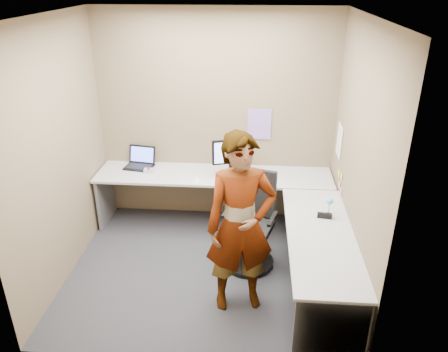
# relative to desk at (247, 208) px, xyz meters

# --- Properties ---
(ground) EXTENTS (3.00, 3.00, 0.00)m
(ground) POSITION_rel_desk_xyz_m (-0.44, -0.39, -0.59)
(ground) COLOR #26252A
(ground) RESTS_ON ground
(wall_back) EXTENTS (3.00, 0.00, 3.00)m
(wall_back) POSITION_rel_desk_xyz_m (-0.44, 0.91, 0.76)
(wall_back) COLOR brown
(wall_back) RESTS_ON ground
(wall_right) EXTENTS (0.00, 2.70, 2.70)m
(wall_right) POSITION_rel_desk_xyz_m (1.06, -0.39, 0.76)
(wall_right) COLOR brown
(wall_right) RESTS_ON ground
(wall_left) EXTENTS (0.00, 2.70, 2.70)m
(wall_left) POSITION_rel_desk_xyz_m (-1.94, -0.39, 0.76)
(wall_left) COLOR brown
(wall_left) RESTS_ON ground
(ceiling) EXTENTS (3.00, 3.00, 0.00)m
(ceiling) POSITION_rel_desk_xyz_m (-0.44, -0.39, 2.11)
(ceiling) COLOR white
(ceiling) RESTS_ON wall_back
(desk) EXTENTS (2.98, 2.58, 0.73)m
(desk) POSITION_rel_desk_xyz_m (0.00, 0.00, 0.00)
(desk) COLOR #A6A6A6
(desk) RESTS_ON ground
(paper_ream) EXTENTS (0.34, 0.29, 0.06)m
(paper_ream) POSITION_rel_desk_xyz_m (-0.22, 0.49, 0.17)
(paper_ream) COLOR red
(paper_ream) RESTS_ON desk
(monitor) EXTENTS (0.45, 0.19, 0.44)m
(monitor) POSITION_rel_desk_xyz_m (-0.22, 0.51, 0.46)
(monitor) COLOR black
(monitor) RESTS_ON paper_ream
(laptop) EXTENTS (0.40, 0.35, 0.25)m
(laptop) POSITION_rel_desk_xyz_m (-1.42, 0.77, 0.21)
(laptop) COLOR black
(laptop) RESTS_ON desk
(trackball_mouse) EXTENTS (0.12, 0.08, 0.07)m
(trackball_mouse) POSITION_rel_desk_xyz_m (-1.27, 0.58, 0.17)
(trackball_mouse) COLOR #B7B7BC
(trackball_mouse) RESTS_ON desk
(origami) EXTENTS (0.10, 0.10, 0.06)m
(origami) POSITION_rel_desk_xyz_m (-0.63, 0.37, 0.17)
(origami) COLOR white
(origami) RESTS_ON desk
(stapler) EXTENTS (0.15, 0.06, 0.05)m
(stapler) POSITION_rel_desk_xyz_m (0.81, -0.39, 0.17)
(stapler) COLOR black
(stapler) RESTS_ON desk
(flower) EXTENTS (0.07, 0.07, 0.22)m
(flower) POSITION_rel_desk_xyz_m (0.86, -0.36, 0.28)
(flower) COLOR brown
(flower) RESTS_ON desk
(calendar_purple) EXTENTS (0.30, 0.01, 0.40)m
(calendar_purple) POSITION_rel_desk_xyz_m (0.11, 0.90, 0.71)
(calendar_purple) COLOR #846BB7
(calendar_purple) RESTS_ON wall_back
(calendar_white) EXTENTS (0.01, 0.28, 0.38)m
(calendar_white) POSITION_rel_desk_xyz_m (1.05, 0.51, 0.66)
(calendar_white) COLOR white
(calendar_white) RESTS_ON wall_right
(sticky_note_a) EXTENTS (0.01, 0.07, 0.07)m
(sticky_note_a) POSITION_rel_desk_xyz_m (1.05, 0.16, 0.36)
(sticky_note_a) COLOR #F2E059
(sticky_note_a) RESTS_ON wall_right
(sticky_note_b) EXTENTS (0.01, 0.07, 0.07)m
(sticky_note_b) POSITION_rel_desk_xyz_m (1.05, 0.21, 0.23)
(sticky_note_b) COLOR pink
(sticky_note_b) RESTS_ON wall_right
(sticky_note_c) EXTENTS (0.01, 0.07, 0.07)m
(sticky_note_c) POSITION_rel_desk_xyz_m (1.05, 0.09, 0.21)
(sticky_note_c) COLOR pink
(sticky_note_c) RESTS_ON wall_right
(sticky_note_d) EXTENTS (0.01, 0.07, 0.07)m
(sticky_note_d) POSITION_rel_desk_xyz_m (1.05, 0.31, 0.33)
(sticky_note_d) COLOR #F2E059
(sticky_note_d) RESTS_ON wall_right
(office_chair) EXTENTS (0.62, 0.59, 1.08)m
(office_chair) POSITION_rel_desk_xyz_m (0.06, -0.19, -0.15)
(office_chair) COLOR black
(office_chair) RESTS_ON ground
(person) EXTENTS (0.74, 0.58, 1.81)m
(person) POSITION_rel_desk_xyz_m (-0.04, -0.89, 0.32)
(person) COLOR #999399
(person) RESTS_ON ground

